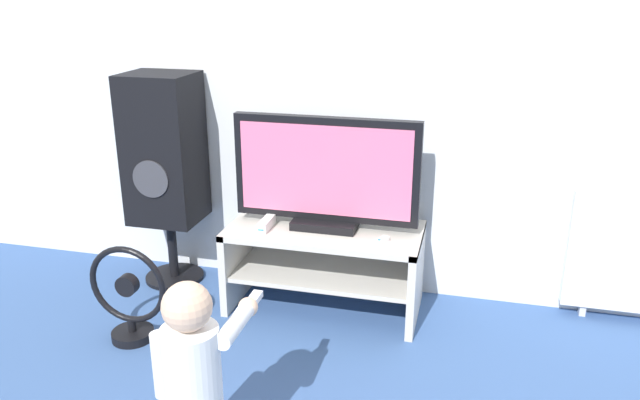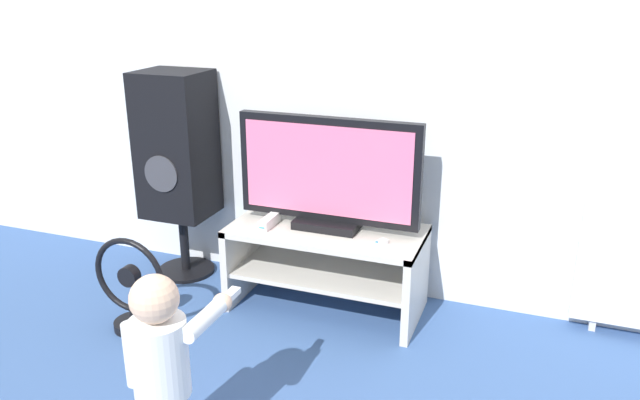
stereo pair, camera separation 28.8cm
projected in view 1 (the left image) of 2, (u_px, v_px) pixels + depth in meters
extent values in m
plane|color=#38568C|center=(313.00, 329.00, 2.96)|extent=(16.00, 16.00, 0.00)
cube|color=silver|center=(340.00, 38.00, 3.01)|extent=(10.00, 0.06, 2.60)
cube|color=beige|center=(325.00, 231.00, 3.03)|extent=(0.94, 0.46, 0.03)
cube|color=beige|center=(325.00, 272.00, 3.10)|extent=(0.90, 0.42, 0.02)
cube|color=beige|center=(239.00, 258.00, 3.20)|extent=(0.04, 0.46, 0.43)
cube|color=beige|center=(416.00, 278.00, 2.99)|extent=(0.04, 0.46, 0.43)
cube|color=black|center=(326.00, 223.00, 3.04)|extent=(0.31, 0.20, 0.04)
cube|color=black|center=(326.00, 169.00, 2.94)|extent=(0.89, 0.05, 0.50)
cube|color=#D8668C|center=(325.00, 171.00, 2.92)|extent=(0.82, 0.01, 0.43)
cube|color=white|center=(267.00, 224.00, 3.01)|extent=(0.05, 0.17, 0.05)
cube|color=#3F8CE5|center=(261.00, 230.00, 2.93)|extent=(0.03, 0.00, 0.01)
cube|color=white|center=(379.00, 242.00, 2.83)|extent=(0.08, 0.13, 0.02)
cylinder|color=#337FD8|center=(379.00, 240.00, 2.83)|extent=(0.01, 0.01, 0.00)
cylinder|color=white|center=(192.00, 367.00, 1.93)|extent=(0.18, 0.18, 0.27)
sphere|color=beige|center=(187.00, 307.00, 1.86)|extent=(0.15, 0.15, 0.15)
cylinder|color=white|center=(161.00, 365.00, 1.96)|extent=(0.06, 0.06, 0.22)
cylinder|color=white|center=(235.00, 324.00, 1.98)|extent=(0.06, 0.22, 0.06)
sphere|color=beige|center=(248.00, 307.00, 2.08)|extent=(0.07, 0.07, 0.07)
cube|color=white|center=(252.00, 302.00, 2.12)|extent=(0.03, 0.13, 0.02)
cylinder|color=black|center=(175.00, 276.00, 3.46)|extent=(0.32, 0.32, 0.02)
cylinder|color=black|center=(173.00, 249.00, 3.40)|extent=(0.05, 0.05, 0.35)
cube|color=black|center=(164.00, 149.00, 3.21)|extent=(0.35, 0.31, 0.77)
cylinder|color=#38383D|center=(150.00, 179.00, 3.11)|extent=(0.19, 0.01, 0.19)
cylinder|color=black|center=(133.00, 334.00, 2.87)|extent=(0.19, 0.19, 0.04)
cylinder|color=black|center=(132.00, 325.00, 2.86)|extent=(0.04, 0.04, 0.06)
torus|color=black|center=(127.00, 285.00, 2.79)|extent=(0.38, 0.03, 0.38)
cylinder|color=black|center=(127.00, 285.00, 2.79)|extent=(0.10, 0.05, 0.10)
cube|color=silver|center=(582.00, 309.00, 3.08)|extent=(0.03, 0.05, 0.06)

